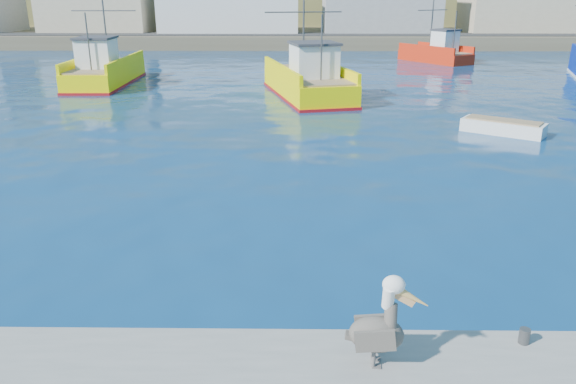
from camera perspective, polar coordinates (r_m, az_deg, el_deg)
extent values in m
plane|color=navy|center=(14.11, 5.93, -8.71)|extent=(260.00, 260.00, 0.00)
cylinder|color=#4C4C4C|center=(11.61, 22.88, -13.33)|extent=(0.20, 0.20, 0.30)
cube|color=brown|center=(84.58, 1.69, 15.64)|extent=(160.00, 30.00, 1.60)
cube|color=#2D2D2D|center=(73.55, 1.82, 15.70)|extent=(150.00, 5.00, 0.10)
cube|color=tan|center=(83.76, -18.75, 17.58)|extent=(14.00, 9.00, 7.00)
cube|color=silver|center=(79.88, -5.79, 17.87)|extent=(18.00, 11.00, 5.50)
cube|color=gray|center=(80.18, 9.31, 18.08)|extent=(15.00, 10.00, 6.50)
cube|color=tan|center=(85.32, 23.37, 17.23)|extent=(17.00, 9.00, 7.50)
cube|color=#FFEC00|center=(46.20, -18.01, 11.24)|extent=(3.67, 10.50, 1.36)
cube|color=#FFEC00|center=(45.61, -16.14, 12.63)|extent=(0.39, 10.24, 0.70)
cube|color=#FFEC00|center=(46.59, -20.10, 12.36)|extent=(0.39, 10.24, 0.70)
cube|color=maroon|center=(46.28, -17.93, 10.47)|extent=(3.74, 10.71, 0.25)
cube|color=#8C7251|center=(46.11, -18.10, 12.13)|extent=(3.38, 10.08, 0.10)
cube|color=white|center=(44.51, -18.85, 13.19)|extent=(2.48, 2.65, 2.00)
cube|color=#333338|center=(44.42, -19.01, 14.59)|extent=(2.66, 2.97, 0.15)
cylinder|color=#4C4C4C|center=(46.89, -18.05, 15.27)|extent=(0.12, 0.12, 5.00)
cylinder|color=#4C4C4C|center=(42.96, -19.63, 14.11)|extent=(0.10, 0.10, 4.00)
cylinder|color=#4C4C4C|center=(46.82, -18.25, 17.09)|extent=(4.87, 0.17, 0.08)
cube|color=#FFEC00|center=(38.78, 1.95, 10.78)|extent=(6.28, 11.55, 1.43)
cube|color=#FFEC00|center=(39.12, 4.55, 12.38)|extent=(2.77, 10.49, 0.70)
cube|color=#FFEC00|center=(38.21, -0.67, 12.27)|extent=(2.77, 10.49, 0.70)
cube|color=maroon|center=(38.88, 1.94, 9.81)|extent=(6.41, 11.78, 0.25)
cube|color=#8C7251|center=(38.67, 1.97, 11.89)|extent=(5.88, 11.05, 0.10)
cube|color=white|center=(36.96, 2.66, 13.17)|extent=(3.23, 3.29, 2.00)
cube|color=#333338|center=(36.86, 2.68, 14.87)|extent=(3.49, 3.66, 0.15)
cylinder|color=#4C4C4C|center=(39.47, 1.59, 15.63)|extent=(0.15, 0.15, 5.00)
cylinder|color=#4C4C4C|center=(35.30, 3.42, 14.32)|extent=(0.12, 0.12, 4.00)
cylinder|color=#4C4C4C|center=(39.40, 1.61, 17.81)|extent=(5.17, 1.34, 0.08)
cube|color=red|center=(60.26, 14.68, 13.13)|extent=(6.61, 8.03, 1.00)
cube|color=red|center=(61.17, 15.66, 13.94)|extent=(4.25, 6.43, 0.70)
cube|color=red|center=(59.21, 13.82, 13.93)|extent=(4.25, 6.43, 0.70)
cube|color=#8C7251|center=(60.21, 14.73, 13.65)|extent=(6.25, 7.65, 0.10)
cube|color=white|center=(59.34, 15.65, 14.52)|extent=(2.74, 2.72, 2.00)
cube|color=#333338|center=(59.26, 15.75, 15.57)|extent=(2.99, 2.99, 0.15)
cylinder|color=#4C4C4C|center=(60.56, 14.39, 16.05)|extent=(0.17, 0.17, 5.00)
cylinder|color=#4C4C4C|center=(58.50, 16.58, 15.26)|extent=(0.14, 0.14, 4.00)
cylinder|color=#4C4C4C|center=(60.50, 14.51, 17.46)|extent=(3.44, 2.27, 0.08)
cube|color=silver|center=(30.17, 20.98, 6.03)|extent=(4.01, 3.35, 0.78)
cube|color=#8C7251|center=(30.08, 21.07, 6.81)|extent=(3.52, 2.88, 0.08)
cylinder|color=#595451|center=(10.28, 8.68, -16.40)|extent=(0.08, 0.08, 0.33)
cube|color=#595451|center=(10.37, 8.98, -17.10)|extent=(0.18, 0.15, 0.02)
cylinder|color=#595451|center=(10.45, 8.65, -15.73)|extent=(0.08, 0.08, 0.33)
cube|color=#595451|center=(10.54, 8.94, -16.42)|extent=(0.18, 0.15, 0.02)
ellipsoid|color=#38332D|center=(10.12, 8.96, -14.08)|extent=(1.01, 0.66, 0.65)
cube|color=#38332D|center=(9.89, 8.84, -14.74)|extent=(0.74, 0.15, 0.48)
cube|color=#38332D|center=(10.31, 8.76, -13.16)|extent=(0.74, 0.15, 0.48)
cube|color=#38332D|center=(10.15, 6.52, -14.35)|extent=(0.27, 0.20, 0.14)
cylinder|color=#38332D|center=(9.94, 10.39, -12.40)|extent=(0.26, 0.36, 0.52)
cylinder|color=white|center=(9.74, 10.17, -10.46)|extent=(0.24, 0.36, 0.49)
ellipsoid|color=white|center=(9.63, 10.71, -9.24)|extent=(0.42, 0.34, 0.33)
cone|color=gold|center=(9.76, 12.40, -10.35)|extent=(0.67, 0.23, 0.45)
cube|color=tan|center=(9.77, 11.67, -10.57)|extent=(0.40, 0.10, 0.29)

